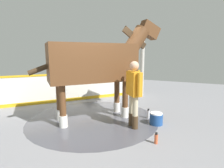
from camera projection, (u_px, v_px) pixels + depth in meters
ground_plane at (83, 119)px, 4.89m from camera, size 16.00×16.00×0.02m
wet_patch at (93, 118)px, 4.94m from camera, size 3.50×3.50×0.00m
barrier_wall at (76, 88)px, 6.78m from camera, size 3.86×4.37×1.05m
roof_post_near at (142, 63)px, 7.34m from camera, size 0.16×0.16×2.74m
horse at (97, 63)px, 4.73m from camera, size 2.58×2.87×2.73m
handler at (134, 90)px, 4.22m from camera, size 0.47×0.51×1.60m
wash_bucket at (156, 119)px, 4.51m from camera, size 0.33×0.33×0.30m
bottle_shampoo at (148, 114)px, 4.93m from camera, size 0.07×0.07×0.27m
bottle_spray at (156, 138)px, 3.54m from camera, size 0.07×0.07×0.23m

